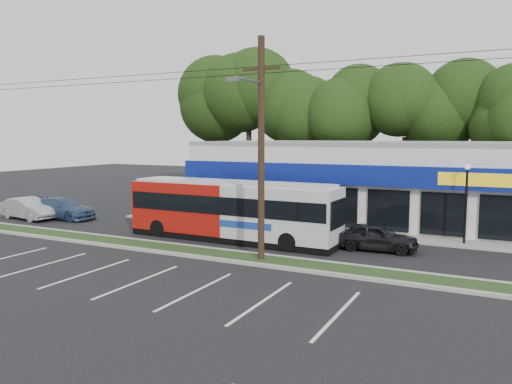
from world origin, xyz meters
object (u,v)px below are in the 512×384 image
(pedestrian_a, at_px, (310,217))
(pedestrian_b, at_px, (308,217))
(metrobus, at_px, (232,209))
(car_silver, at_px, (28,208))
(lamp_post, at_px, (466,194))
(utility_pole, at_px, (257,142))
(car_dark, at_px, (376,237))
(car_blue, at_px, (62,208))

(pedestrian_a, bearing_deg, pedestrian_b, -15.80)
(metrobus, relative_size, car_silver, 2.69)
(metrobus, xyz_separation_m, car_silver, (-15.88, -0.27, -0.97))
(lamp_post, xyz_separation_m, car_silver, (-27.36, -4.57, -1.93))
(utility_pole, height_order, car_dark, utility_pole)
(car_silver, height_order, car_blue, car_silver)
(pedestrian_a, bearing_deg, metrobus, 37.13)
(pedestrian_a, bearing_deg, car_blue, -5.49)
(car_blue, height_order, pedestrian_b, pedestrian_b)
(car_dark, bearing_deg, pedestrian_b, 53.40)
(utility_pole, relative_size, pedestrian_b, 27.49)
(car_dark, relative_size, car_silver, 0.90)
(car_blue, distance_m, pedestrian_a, 17.25)
(metrobus, relative_size, pedestrian_a, 6.81)
(car_silver, bearing_deg, metrobus, -82.73)
(lamp_post, bearing_deg, car_dark, -139.25)
(utility_pole, relative_size, car_blue, 9.92)
(lamp_post, xyz_separation_m, pedestrian_b, (-8.56, -0.30, -1.76))
(lamp_post, relative_size, pedestrian_a, 2.40)
(lamp_post, relative_size, metrobus, 0.35)
(car_blue, xyz_separation_m, pedestrian_b, (16.87, 3.09, 0.18))
(metrobus, bearing_deg, utility_pole, -46.14)
(pedestrian_b, bearing_deg, car_dark, 137.99)
(pedestrian_a, bearing_deg, car_dark, 131.27)
(lamp_post, distance_m, car_dark, 5.43)
(pedestrian_a, height_order, pedestrian_b, pedestrian_b)
(metrobus, distance_m, car_silver, 15.91)
(metrobus, bearing_deg, car_silver, -178.00)
(pedestrian_a, xyz_separation_m, pedestrian_b, (-0.10, 0.00, 0.02))
(metrobus, xyz_separation_m, pedestrian_b, (2.92, 4.00, -0.80))
(car_silver, distance_m, pedestrian_b, 19.28)
(pedestrian_b, bearing_deg, car_silver, 3.16)
(metrobus, height_order, car_silver, metrobus)
(lamp_post, height_order, car_silver, lamp_post)
(utility_pole, height_order, pedestrian_b, utility_pole)
(car_dark, xyz_separation_m, car_silver, (-23.53, -1.27, 0.05))
(car_blue, bearing_deg, car_dark, -90.94)
(car_blue, distance_m, pedestrian_b, 17.15)
(car_silver, height_order, pedestrian_a, pedestrian_a)
(car_blue, bearing_deg, car_silver, 120.50)
(lamp_post, height_order, car_dark, lamp_post)
(utility_pole, relative_size, car_dark, 12.31)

